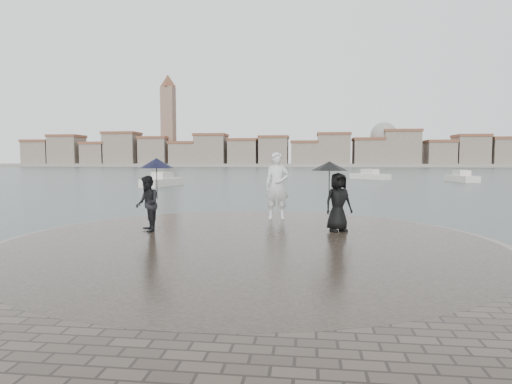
# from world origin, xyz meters

# --- Properties ---
(ground) EXTENTS (400.00, 400.00, 0.00)m
(ground) POSITION_xyz_m (0.00, 0.00, 0.00)
(ground) COLOR #2B3835
(ground) RESTS_ON ground
(kerb_ring) EXTENTS (12.50, 12.50, 0.32)m
(kerb_ring) POSITION_xyz_m (0.00, 3.50, 0.16)
(kerb_ring) COLOR gray
(kerb_ring) RESTS_ON ground
(quay_tip) EXTENTS (11.90, 11.90, 0.36)m
(quay_tip) POSITION_xyz_m (0.00, 3.50, 0.18)
(quay_tip) COLOR #2D261E
(quay_tip) RESTS_ON ground
(statue) EXTENTS (0.87, 0.61, 2.25)m
(statue) POSITION_xyz_m (0.41, 7.33, 1.49)
(statue) COLOR silver
(statue) RESTS_ON quay_tip
(visitor_left) EXTENTS (1.17, 1.05, 2.04)m
(visitor_left) POSITION_xyz_m (-2.90, 4.27, 1.44)
(visitor_left) COLOR black
(visitor_left) RESTS_ON quay_tip
(visitor_right) EXTENTS (1.25, 1.05, 1.95)m
(visitor_right) POSITION_xyz_m (2.21, 4.97, 1.48)
(visitor_right) COLOR black
(visitor_right) RESTS_ON quay_tip
(far_skyline) EXTENTS (260.00, 20.00, 37.00)m
(far_skyline) POSITION_xyz_m (-6.29, 160.71, 5.61)
(far_skyline) COLOR gray
(far_skyline) RESTS_ON ground
(boats) EXTENTS (32.61, 22.53, 1.50)m
(boats) POSITION_xyz_m (5.21, 40.60, 0.38)
(boats) COLOR silver
(boats) RESTS_ON ground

